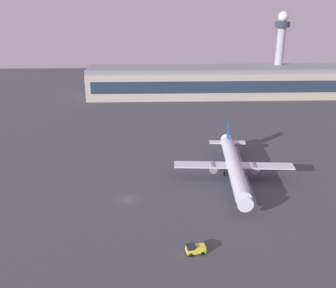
{
  "coord_description": "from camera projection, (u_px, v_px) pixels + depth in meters",
  "views": [
    {
      "loc": [
        7.94,
        -93.29,
        51.95
      ],
      "look_at": [
        12.17,
        30.95,
        4.0
      ],
      "focal_mm": 40.92,
      "sensor_mm": 36.0,
      "label": 1
    }
  ],
  "objects": [
    {
      "name": "ground_plane",
      "position": [
        128.0,
        198.0,
        105.43
      ],
      "size": [
        416.0,
        416.0,
        0.0
      ],
      "primitive_type": "plane",
      "color": "#424449"
    },
    {
      "name": "terminal_building",
      "position": [
        218.0,
        82.0,
        210.6
      ],
      "size": [
        141.81,
        22.4,
        16.4
      ],
      "color": "#B2AD99",
      "rests_on": "ground"
    },
    {
      "name": "control_tower",
      "position": [
        280.0,
        48.0,
        210.69
      ],
      "size": [
        8.0,
        8.0,
        44.8
      ],
      "color": "#A8A8B2",
      "rests_on": "ground"
    },
    {
      "name": "airplane_mid_apron",
      "position": [
        234.0,
        166.0,
        114.91
      ],
      "size": [
        36.12,
        46.37,
        11.89
      ],
      "rotation": [
        0.0,
        0.0,
        3.07
      ],
      "color": "silver",
      "rests_on": "ground"
    },
    {
      "name": "maintenance_van",
      "position": [
        195.0,
        249.0,
        82.41
      ],
      "size": [
        4.4,
        2.59,
        2.25
      ],
      "rotation": [
        0.0,
        0.0,
        1.73
      ],
      "color": "yellow",
      "rests_on": "ground"
    }
  ]
}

